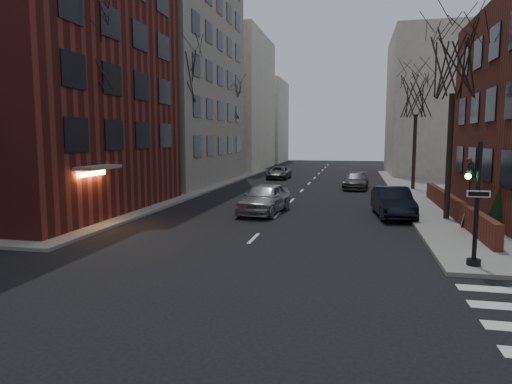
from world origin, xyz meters
TOP-DOWN VIEW (x-y plane):
  - building_left_brick at (-15.50, 16.50)m, footprint 15.00×15.00m
  - building_left_tan at (-17.00, 34.00)m, footprint 18.00×18.00m
  - low_wall_right at (9.30, 19.00)m, footprint 0.35×16.00m
  - building_distant_la at (-15.00, 55.00)m, footprint 14.00×16.00m
  - building_distant_ra at (15.00, 50.00)m, footprint 14.00×14.00m
  - building_distant_lb at (-13.00, 72.00)m, footprint 10.00×12.00m
  - traffic_signal at (7.94, 8.99)m, footprint 0.76×0.44m
  - tree_left_a at (-8.80, 14.00)m, footprint 4.18×4.18m
  - tree_left_b at (-8.80, 26.00)m, footprint 4.40×4.40m
  - tree_left_c at (-8.80, 40.00)m, footprint 3.96×3.96m
  - tree_right_a at (8.80, 18.00)m, footprint 3.96×3.96m
  - tree_right_b at (8.80, 32.00)m, footprint 3.74×3.74m
  - streetlamp_near at (-8.20, 22.00)m, footprint 0.36×0.36m
  - streetlamp_far at (-8.20, 42.00)m, footprint 0.36×0.36m
  - parked_sedan at (6.20, 18.78)m, footprint 2.21×5.04m
  - car_lane_silver at (-0.80, 18.48)m, footprint 2.62×5.24m
  - car_lane_gray at (4.28, 32.13)m, footprint 2.33×4.92m
  - car_lane_far at (-3.56, 40.07)m, footprint 2.19×4.64m
  - sandwich_board at (9.31, 15.83)m, footprint 0.50×0.61m
  - evergreen_shrub at (10.50, 15.37)m, footprint 1.34×1.34m

SIDE VIEW (x-z plane):
  - sandwich_board at x=9.31m, z-range 0.15..1.00m
  - car_lane_far at x=-3.56m, z-range 0.00..1.28m
  - low_wall_right at x=9.30m, z-range 0.15..1.15m
  - car_lane_gray at x=4.28m, z-range 0.00..1.39m
  - parked_sedan at x=6.20m, z-range 0.00..1.61m
  - car_lane_silver at x=-0.80m, z-range 0.00..1.72m
  - evergreen_shrub at x=10.50m, z-range 0.15..2.20m
  - traffic_signal at x=7.94m, z-range -0.09..3.91m
  - streetlamp_near at x=-8.20m, z-range 1.10..7.38m
  - streetlamp_far at x=-8.20m, z-range 1.10..7.38m
  - building_distant_lb at x=-13.00m, z-range 0.00..14.00m
  - tree_right_b at x=8.80m, z-range 3.00..12.18m
  - building_distant_ra at x=15.00m, z-range 0.00..16.00m
  - tree_left_c at x=-8.80m, z-range 3.17..12.89m
  - tree_right_a at x=8.80m, z-range 3.17..12.89m
  - tree_left_a at x=-8.80m, z-range 3.34..13.60m
  - tree_left_b at x=-8.80m, z-range 3.51..14.31m
  - building_left_brick at x=-15.50m, z-range 0.00..18.00m
  - building_distant_la at x=-15.00m, z-range 0.00..18.00m
  - building_left_tan at x=-17.00m, z-range 0.00..28.00m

